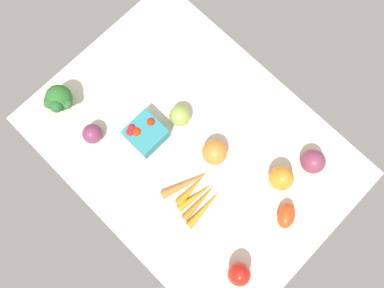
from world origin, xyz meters
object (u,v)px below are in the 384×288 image
at_px(carrot_bunch, 194,195).
at_px(red_onion_near_basket, 313,161).
at_px(bell_pepper_orange, 281,178).
at_px(heirloom_tomato_green, 180,115).
at_px(roma_tomato, 286,216).
at_px(red_onion_center, 92,134).
at_px(bell_pepper_red, 239,274).
at_px(heirloom_tomato_orange, 215,152).
at_px(berry_basket, 145,133).
at_px(broccoli_head, 59,99).

relative_size(carrot_bunch, red_onion_near_basket, 2.24).
bearing_deg(red_onion_near_basket, bell_pepper_orange, 71.67).
height_order(carrot_bunch, red_onion_near_basket, red_onion_near_basket).
height_order(heirloom_tomato_green, carrot_bunch, heirloom_tomato_green).
bearing_deg(roma_tomato, bell_pepper_orange, -154.73).
relative_size(red_onion_center, bell_pepper_red, 0.71).
bearing_deg(carrot_bunch, red_onion_center, 13.70).
xyz_separation_m(roma_tomato, bell_pepper_red, (-0.01, 0.23, 0.02)).
distance_m(roma_tomato, carrot_bunch, 0.30).
bearing_deg(bell_pepper_red, heirloom_tomato_orange, -35.03).
height_order(heirloom_tomato_green, berry_basket, berry_basket).
bearing_deg(bell_pepper_red, bell_pepper_orange, -71.31).
bearing_deg(broccoli_head, heirloom_tomato_green, -141.76).
xyz_separation_m(roma_tomato, red_onion_near_basket, (0.05, -0.19, 0.01)).
relative_size(heirloom_tomato_orange, bell_pepper_orange, 0.88).
bearing_deg(carrot_bunch, roma_tomato, -147.97).
height_order(roma_tomato, berry_basket, berry_basket).
distance_m(roma_tomato, red_onion_near_basket, 0.20).
bearing_deg(red_onion_center, carrot_bunch, -166.30).
bearing_deg(broccoli_head, heirloom_tomato_orange, -153.87).
relative_size(carrot_bunch, broccoli_head, 1.56).
bearing_deg(roma_tomato, berry_basket, -102.14).
relative_size(heirloom_tomato_green, broccoli_head, 0.64).
relative_size(heirloom_tomato_orange, red_onion_near_basket, 1.06).
distance_m(heirloom_tomato_green, bell_pepper_red, 0.53).
bearing_deg(roma_tomato, red_onion_center, -94.68).
bearing_deg(red_onion_center, berry_basket, -135.37).
relative_size(red_onion_center, berry_basket, 0.59).
bearing_deg(heirloom_tomato_green, berry_basket, 73.09).
distance_m(roma_tomato, berry_basket, 0.53).
xyz_separation_m(heirloom_tomato_green, berry_basket, (0.04, 0.12, 0.00)).
xyz_separation_m(heirloom_tomato_green, bell_pepper_orange, (-0.38, -0.08, 0.01)).
relative_size(roma_tomato, bell_pepper_red, 0.87).
relative_size(bell_pepper_orange, bell_pepper_red, 1.02).
distance_m(red_onion_near_basket, bell_pepper_red, 0.43).
relative_size(red_onion_near_basket, bell_pepper_orange, 0.83).
distance_m(red_onion_center, bell_pepper_red, 0.64).
height_order(red_onion_near_basket, berry_basket, same).
xyz_separation_m(carrot_bunch, broccoli_head, (0.53, 0.09, 0.06)).
height_order(bell_pepper_orange, broccoli_head, broccoli_head).
bearing_deg(berry_basket, bell_pepper_red, 168.60).
bearing_deg(red_onion_near_basket, berry_basket, 34.83).
bearing_deg(red_onion_center, bell_pepper_orange, -149.07).
height_order(carrot_bunch, broccoli_head, broccoli_head).
bearing_deg(berry_basket, red_onion_center, 44.63).
bearing_deg(heirloom_tomato_green, red_onion_center, 56.75).
bearing_deg(broccoli_head, bell_pepper_orange, -154.92).
bearing_deg(heirloom_tomato_green, roma_tomato, -179.51).
bearing_deg(broccoli_head, roma_tomato, -162.28).
relative_size(heirloom_tomato_green, red_onion_near_basket, 0.92).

